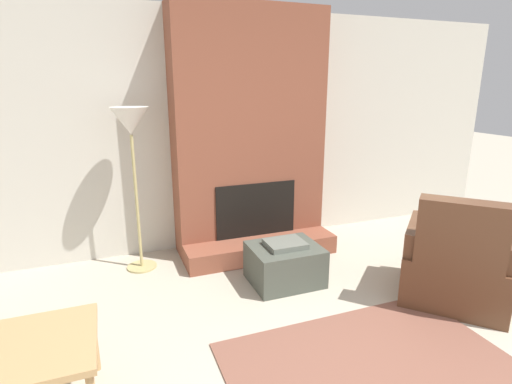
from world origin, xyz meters
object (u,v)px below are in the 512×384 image
object	(u,v)px
armchair	(455,268)
floor_lamp_left	(131,131)
ottoman	(284,263)
side_table	(25,355)

from	to	relation	value
armchair	floor_lamp_left	distance (m)	3.13
ottoman	side_table	distance (m)	2.21
armchair	side_table	distance (m)	3.21
ottoman	side_table	xyz separation A→B (m)	(-1.99, -0.95, 0.22)
ottoman	floor_lamp_left	bearing A→B (deg)	146.99
side_table	floor_lamp_left	world-z (taller)	floor_lamp_left
armchair	floor_lamp_left	size ratio (longest dim) A/B	0.70
ottoman	armchair	bearing A→B (deg)	-34.08
armchair	floor_lamp_left	world-z (taller)	floor_lamp_left
ottoman	armchair	world-z (taller)	armchair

